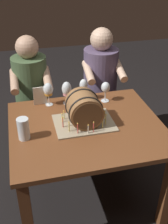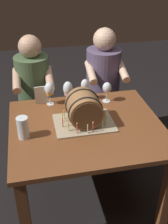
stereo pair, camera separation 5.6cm
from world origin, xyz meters
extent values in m
plane|color=black|center=(0.00, 0.00, 0.00)|extent=(8.00, 8.00, 0.00)
cube|color=brown|center=(0.00, 0.00, 0.71)|extent=(1.11, 0.95, 0.03)
cube|color=brown|center=(-0.49, -0.41, 0.34)|extent=(0.07, 0.07, 0.69)
cube|color=brown|center=(0.49, -0.41, 0.34)|extent=(0.07, 0.07, 0.69)
cube|color=brown|center=(-0.49, 0.41, 0.34)|extent=(0.07, 0.07, 0.69)
cube|color=brown|center=(0.49, 0.41, 0.34)|extent=(0.07, 0.07, 0.69)
cube|color=tan|center=(-0.01, 0.02, 0.73)|extent=(0.43, 0.32, 0.01)
cylinder|color=olive|center=(-0.01, 0.02, 0.85)|extent=(0.24, 0.23, 0.24)
cylinder|color=brown|center=(-0.01, -0.09, 0.85)|extent=(0.21, 0.00, 0.21)
cylinder|color=brown|center=(-0.01, 0.14, 0.85)|extent=(0.21, 0.00, 0.21)
torus|color=black|center=(-0.01, -0.04, 0.85)|extent=(0.25, 0.01, 0.25)
torus|color=black|center=(-0.01, 0.09, 0.85)|extent=(0.25, 0.01, 0.25)
cylinder|color=#EAD666|center=(0.15, 0.04, 0.76)|extent=(0.01, 0.01, 0.06)
sphere|color=#F9C64C|center=(0.15, 0.04, 0.80)|extent=(0.01, 0.01, 0.01)
cylinder|color=#D64C47|center=(0.14, 0.08, 0.77)|extent=(0.01, 0.01, 0.07)
sphere|color=#F9C64C|center=(0.14, 0.08, 0.81)|extent=(0.01, 0.01, 0.01)
cylinder|color=#EAD666|center=(0.08, 0.14, 0.77)|extent=(0.01, 0.01, 0.07)
sphere|color=#F9C64C|center=(0.08, 0.14, 0.81)|extent=(0.01, 0.01, 0.01)
cylinder|color=#D64C47|center=(0.04, 0.16, 0.77)|extent=(0.01, 0.01, 0.07)
sphere|color=#F9C64C|center=(0.04, 0.16, 0.81)|extent=(0.01, 0.01, 0.01)
cylinder|color=#D64C47|center=(-0.03, 0.16, 0.77)|extent=(0.01, 0.01, 0.07)
sphere|color=#F9C64C|center=(-0.03, 0.16, 0.81)|extent=(0.01, 0.01, 0.01)
cylinder|color=#D64C47|center=(-0.10, 0.14, 0.77)|extent=(0.01, 0.01, 0.06)
sphere|color=#F9C64C|center=(-0.10, 0.14, 0.80)|extent=(0.01, 0.01, 0.01)
cylinder|color=#EAD666|center=(-0.15, 0.10, 0.77)|extent=(0.01, 0.01, 0.06)
sphere|color=#F9C64C|center=(-0.15, 0.10, 0.81)|extent=(0.01, 0.01, 0.01)
cylinder|color=#EAD666|center=(-0.17, 0.07, 0.77)|extent=(0.01, 0.01, 0.06)
sphere|color=#F9C64C|center=(-0.17, 0.07, 0.81)|extent=(0.01, 0.01, 0.01)
cylinder|color=#D64C47|center=(-0.17, 0.00, 0.77)|extent=(0.01, 0.01, 0.08)
sphere|color=#F9C64C|center=(-0.17, 0.00, 0.82)|extent=(0.01, 0.01, 0.01)
cylinder|color=#EAD666|center=(-0.14, -0.06, 0.77)|extent=(0.01, 0.01, 0.07)
sphere|color=#F9C64C|center=(-0.14, -0.06, 0.81)|extent=(0.01, 0.01, 0.01)
cylinder|color=#D64C47|center=(-0.09, -0.10, 0.77)|extent=(0.01, 0.01, 0.07)
sphere|color=#F9C64C|center=(-0.09, -0.10, 0.82)|extent=(0.01, 0.01, 0.01)
cylinder|color=silver|center=(-0.02, -0.11, 0.77)|extent=(0.01, 0.01, 0.06)
sphere|color=#F9C64C|center=(-0.02, -0.11, 0.80)|extent=(0.01, 0.01, 0.01)
cylinder|color=#D64C47|center=(0.02, -0.11, 0.77)|extent=(0.01, 0.01, 0.08)
sphere|color=#F9C64C|center=(0.02, -0.11, 0.82)|extent=(0.01, 0.01, 0.01)
cylinder|color=#EAD666|center=(0.10, -0.08, 0.77)|extent=(0.01, 0.01, 0.07)
sphere|color=#F9C64C|center=(0.10, -0.08, 0.81)|extent=(0.01, 0.01, 0.01)
cylinder|color=#EAD666|center=(0.13, -0.04, 0.77)|extent=(0.01, 0.01, 0.08)
sphere|color=#F9C64C|center=(0.13, -0.04, 0.82)|extent=(0.01, 0.01, 0.01)
cylinder|color=white|center=(-0.22, 0.37, 0.73)|extent=(0.06, 0.06, 0.00)
cylinder|color=white|center=(-0.22, 0.37, 0.77)|extent=(0.01, 0.01, 0.08)
ellipsoid|color=white|center=(-0.22, 0.37, 0.87)|extent=(0.08, 0.08, 0.11)
cylinder|color=#C6842D|center=(-0.22, 0.37, 0.83)|extent=(0.06, 0.06, 0.03)
cylinder|color=white|center=(0.24, 0.32, 0.73)|extent=(0.07, 0.07, 0.00)
cylinder|color=white|center=(0.24, 0.32, 0.77)|extent=(0.01, 0.01, 0.08)
ellipsoid|color=white|center=(0.24, 0.32, 0.85)|extent=(0.07, 0.07, 0.09)
cylinder|color=white|center=(0.07, 0.38, 0.73)|extent=(0.07, 0.07, 0.00)
cylinder|color=white|center=(0.07, 0.38, 0.77)|extent=(0.01, 0.01, 0.08)
ellipsoid|color=white|center=(0.07, 0.38, 0.86)|extent=(0.07, 0.07, 0.10)
cylinder|color=beige|center=(0.07, 0.38, 0.83)|extent=(0.06, 0.06, 0.04)
cylinder|color=white|center=(-0.08, 0.36, 0.73)|extent=(0.07, 0.07, 0.00)
cylinder|color=white|center=(-0.08, 0.36, 0.76)|extent=(0.01, 0.01, 0.07)
ellipsoid|color=white|center=(-0.08, 0.36, 0.86)|extent=(0.08, 0.08, 0.12)
cylinder|color=pink|center=(-0.08, 0.36, 0.82)|extent=(0.06, 0.06, 0.04)
cylinder|color=white|center=(-0.45, -0.05, 0.80)|extent=(0.08, 0.08, 0.15)
cylinder|color=#C6842D|center=(-0.45, -0.05, 0.77)|extent=(0.07, 0.07, 0.10)
cylinder|color=white|center=(-0.45, -0.05, 0.83)|extent=(0.07, 0.07, 0.01)
cube|color=silver|center=(-0.29, 0.39, 0.80)|extent=(0.11, 0.03, 0.16)
cube|color=#2A3A24|center=(-0.34, 0.78, 0.23)|extent=(0.34, 0.32, 0.45)
cylinder|color=#47603D|center=(-0.34, 0.78, 0.72)|extent=(0.32, 0.32, 0.54)
sphere|color=tan|center=(-0.34, 0.78, 1.08)|extent=(0.20, 0.20, 0.20)
cylinder|color=tan|center=(-0.20, 0.65, 0.83)|extent=(0.07, 0.31, 0.14)
cylinder|color=tan|center=(-0.48, 0.65, 0.83)|extent=(0.07, 0.31, 0.14)
cube|color=#372D40|center=(0.34, 0.78, 0.23)|extent=(0.34, 0.32, 0.45)
cylinder|color=#5B4C6B|center=(0.34, 0.78, 0.73)|extent=(0.35, 0.35, 0.56)
sphere|color=beige|center=(0.34, 0.78, 1.10)|extent=(0.21, 0.21, 0.21)
cylinder|color=beige|center=(0.48, 0.64, 0.85)|extent=(0.08, 0.31, 0.14)
cylinder|color=beige|center=(0.18, 0.66, 0.85)|extent=(0.08, 0.31, 0.14)
camera|label=1|loc=(-0.42, -1.65, 1.87)|focal=45.06mm
camera|label=2|loc=(-0.37, -1.66, 1.87)|focal=45.06mm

